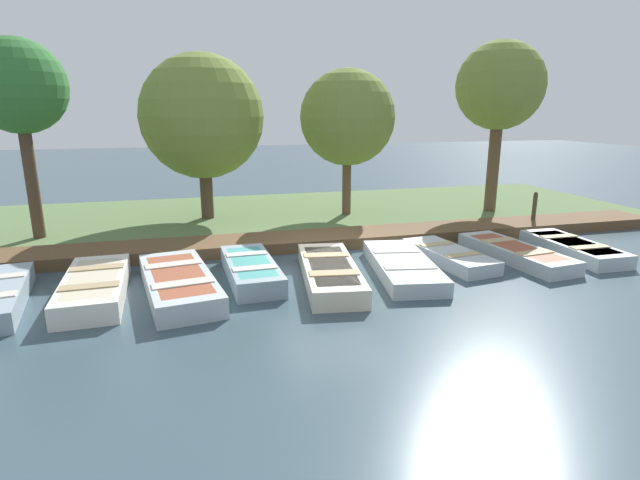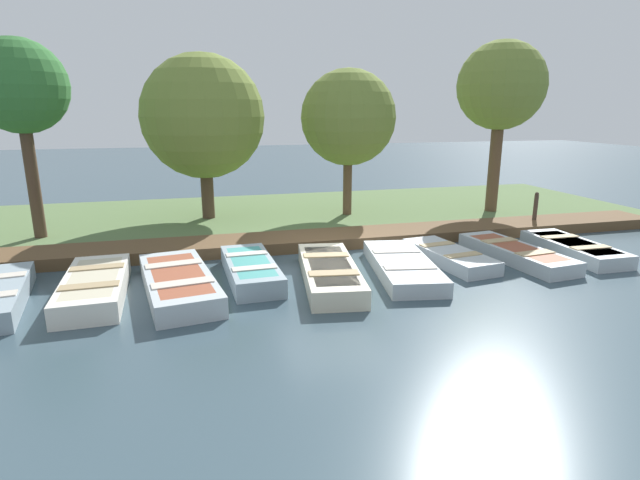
{
  "view_description": "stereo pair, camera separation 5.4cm",
  "coord_description": "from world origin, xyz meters",
  "px_view_note": "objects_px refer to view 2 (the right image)",
  "views": [
    {
      "loc": [
        11.24,
        -3.32,
        3.54
      ],
      "look_at": [
        0.61,
        -0.47,
        0.65
      ],
      "focal_mm": 28.0,
      "sensor_mm": 36.0,
      "label": 1
    },
    {
      "loc": [
        11.25,
        -3.27,
        3.54
      ],
      "look_at": [
        0.61,
        -0.47,
        0.65
      ],
      "focal_mm": 28.0,
      "sensor_mm": 36.0,
      "label": 2
    }
  ],
  "objects_px": {
    "rowboat_4": "(329,272)",
    "rowboat_8": "(574,248)",
    "park_tree_center": "(348,118)",
    "rowboat_7": "(516,253)",
    "park_tree_left": "(203,117)",
    "rowboat_6": "(449,256)",
    "park_tree_far_left": "(19,88)",
    "mooring_post_far": "(535,211)",
    "rowboat_1": "(95,286)",
    "rowboat_3": "(251,269)",
    "rowboat_5": "(402,266)",
    "rowboat_2": "(179,282)",
    "park_tree_right": "(501,87)"
  },
  "relations": [
    {
      "from": "rowboat_5",
      "to": "rowboat_7",
      "type": "distance_m",
      "value": 3.08
    },
    {
      "from": "rowboat_5",
      "to": "park_tree_center",
      "type": "xyz_separation_m",
      "value": [
        -5.9,
        0.6,
        3.1
      ]
    },
    {
      "from": "rowboat_2",
      "to": "rowboat_6",
      "type": "height_order",
      "value": "rowboat_2"
    },
    {
      "from": "park_tree_left",
      "to": "rowboat_5",
      "type": "bearing_deg",
      "value": 31.23
    },
    {
      "from": "rowboat_6",
      "to": "rowboat_8",
      "type": "relative_size",
      "value": 0.97
    },
    {
      "from": "rowboat_5",
      "to": "mooring_post_far",
      "type": "xyz_separation_m",
      "value": [
        -2.92,
        5.61,
        0.4
      ]
    },
    {
      "from": "park_tree_left",
      "to": "rowboat_6",
      "type": "bearing_deg",
      "value": 41.6
    },
    {
      "from": "rowboat_1",
      "to": "park_tree_right",
      "type": "distance_m",
      "value": 13.56
    },
    {
      "from": "rowboat_5",
      "to": "rowboat_6",
      "type": "relative_size",
      "value": 1.25
    },
    {
      "from": "park_tree_left",
      "to": "mooring_post_far",
      "type": "bearing_deg",
      "value": 69.59
    },
    {
      "from": "rowboat_6",
      "to": "rowboat_7",
      "type": "height_order",
      "value": "rowboat_7"
    },
    {
      "from": "rowboat_1",
      "to": "park_tree_center",
      "type": "bearing_deg",
      "value": 127.37
    },
    {
      "from": "park_tree_center",
      "to": "rowboat_7",
      "type": "bearing_deg",
      "value": 23.63
    },
    {
      "from": "park_tree_left",
      "to": "park_tree_center",
      "type": "relative_size",
      "value": 1.09
    },
    {
      "from": "rowboat_6",
      "to": "mooring_post_far",
      "type": "height_order",
      "value": "mooring_post_far"
    },
    {
      "from": "park_tree_far_left",
      "to": "park_tree_center",
      "type": "relative_size",
      "value": 1.11
    },
    {
      "from": "rowboat_5",
      "to": "rowboat_4",
      "type": "bearing_deg",
      "value": -75.58
    },
    {
      "from": "rowboat_8",
      "to": "mooring_post_far",
      "type": "relative_size",
      "value": 2.5
    },
    {
      "from": "rowboat_4",
      "to": "rowboat_8",
      "type": "distance_m",
      "value": 6.45
    },
    {
      "from": "rowboat_4",
      "to": "park_tree_far_left",
      "type": "xyz_separation_m",
      "value": [
        -5.19,
        -6.79,
        3.85
      ]
    },
    {
      "from": "rowboat_2",
      "to": "park_tree_center",
      "type": "relative_size",
      "value": 0.73
    },
    {
      "from": "rowboat_4",
      "to": "park_tree_left",
      "type": "bearing_deg",
      "value": -153.22
    },
    {
      "from": "rowboat_8",
      "to": "park_tree_center",
      "type": "relative_size",
      "value": 0.59
    },
    {
      "from": "rowboat_8",
      "to": "mooring_post_far",
      "type": "height_order",
      "value": "mooring_post_far"
    },
    {
      "from": "park_tree_far_left",
      "to": "rowboat_5",
      "type": "bearing_deg",
      "value": 59.3
    },
    {
      "from": "rowboat_6",
      "to": "rowboat_7",
      "type": "relative_size",
      "value": 0.84
    },
    {
      "from": "rowboat_2",
      "to": "park_tree_right",
      "type": "bearing_deg",
      "value": 107.87
    },
    {
      "from": "rowboat_1",
      "to": "park_tree_far_left",
      "type": "relative_size",
      "value": 0.58
    },
    {
      "from": "rowboat_5",
      "to": "park_tree_center",
      "type": "relative_size",
      "value": 0.71
    },
    {
      "from": "rowboat_1",
      "to": "mooring_post_far",
      "type": "bearing_deg",
      "value": 100.87
    },
    {
      "from": "mooring_post_far",
      "to": "park_tree_center",
      "type": "xyz_separation_m",
      "value": [
        -2.98,
        -5.02,
        2.7
      ]
    },
    {
      "from": "rowboat_4",
      "to": "rowboat_2",
      "type": "bearing_deg",
      "value": -84.17
    },
    {
      "from": "park_tree_far_left",
      "to": "rowboat_8",
      "type": "bearing_deg",
      "value": 69.97
    },
    {
      "from": "rowboat_8",
      "to": "park_tree_center",
      "type": "height_order",
      "value": "park_tree_center"
    },
    {
      "from": "rowboat_2",
      "to": "park_tree_far_left",
      "type": "bearing_deg",
      "value": -152.32
    },
    {
      "from": "park_tree_far_left",
      "to": "mooring_post_far",
      "type": "bearing_deg",
      "value": 81.41
    },
    {
      "from": "rowboat_3",
      "to": "rowboat_6",
      "type": "relative_size",
      "value": 1.04
    },
    {
      "from": "rowboat_3",
      "to": "park_tree_far_left",
      "type": "relative_size",
      "value": 0.54
    },
    {
      "from": "park_tree_far_left",
      "to": "park_tree_right",
      "type": "bearing_deg",
      "value": 90.48
    },
    {
      "from": "park_tree_far_left",
      "to": "park_tree_right",
      "type": "height_order",
      "value": "park_tree_right"
    },
    {
      "from": "park_tree_right",
      "to": "mooring_post_far",
      "type": "bearing_deg",
      "value": 0.73
    },
    {
      "from": "rowboat_2",
      "to": "rowboat_8",
      "type": "bearing_deg",
      "value": 82.77
    },
    {
      "from": "park_tree_right",
      "to": "rowboat_7",
      "type": "bearing_deg",
      "value": -27.02
    },
    {
      "from": "park_tree_far_left",
      "to": "park_tree_center",
      "type": "height_order",
      "value": "park_tree_far_left"
    },
    {
      "from": "park_tree_left",
      "to": "park_tree_center",
      "type": "xyz_separation_m",
      "value": [
        0.57,
        4.52,
        -0.04
      ]
    },
    {
      "from": "rowboat_3",
      "to": "rowboat_5",
      "type": "distance_m",
      "value": 3.34
    },
    {
      "from": "rowboat_4",
      "to": "mooring_post_far",
      "type": "distance_m",
      "value": 7.96
    },
    {
      "from": "rowboat_2",
      "to": "park_tree_far_left",
      "type": "relative_size",
      "value": 0.66
    },
    {
      "from": "rowboat_4",
      "to": "park_tree_center",
      "type": "height_order",
      "value": "park_tree_center"
    },
    {
      "from": "park_tree_far_left",
      "to": "park_tree_left",
      "type": "relative_size",
      "value": 1.02
    }
  ]
}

